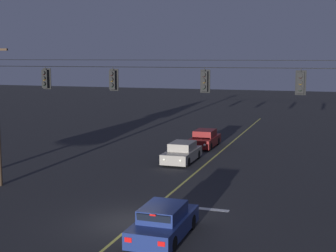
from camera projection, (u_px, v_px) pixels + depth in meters
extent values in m
plane|color=#28282B|center=(135.00, 223.00, 21.97)|extent=(180.00, 180.00, 0.00)
cube|color=#D1C64C|center=(193.00, 175.00, 31.04)|extent=(0.14, 60.00, 0.01)
cube|color=silver|center=(195.00, 208.00, 24.24)|extent=(3.40, 0.36, 0.01)
cylinder|color=black|center=(162.00, 67.00, 24.46)|extent=(19.58, 0.03, 0.03)
cylinder|color=black|center=(162.00, 60.00, 24.41)|extent=(19.58, 0.02, 0.02)
cylinder|color=black|center=(45.00, 68.00, 26.52)|extent=(0.04, 0.04, 0.18)
cube|color=black|center=(46.00, 79.00, 26.59)|extent=(0.32, 0.26, 0.96)
cube|color=black|center=(47.00, 79.00, 26.73)|extent=(0.48, 0.03, 1.12)
sphere|color=#380A0A|center=(44.00, 74.00, 26.40)|extent=(0.17, 0.17, 0.17)
cylinder|color=black|center=(43.00, 73.00, 26.36)|extent=(0.20, 0.10, 0.20)
sphere|color=orange|center=(44.00, 79.00, 26.44)|extent=(0.17, 0.17, 0.17)
cylinder|color=black|center=(43.00, 78.00, 26.40)|extent=(0.20, 0.10, 0.20)
sphere|color=black|center=(44.00, 84.00, 26.48)|extent=(0.17, 0.17, 0.17)
cylinder|color=black|center=(44.00, 84.00, 26.44)|extent=(0.20, 0.10, 0.20)
cylinder|color=black|center=(113.00, 69.00, 25.29)|extent=(0.04, 0.04, 0.18)
cube|color=black|center=(113.00, 80.00, 25.37)|extent=(0.32, 0.26, 0.96)
cube|color=black|center=(114.00, 80.00, 25.50)|extent=(0.48, 0.03, 1.12)
sphere|color=#380A0A|center=(112.00, 74.00, 25.18)|extent=(0.17, 0.17, 0.17)
cylinder|color=black|center=(111.00, 74.00, 25.13)|extent=(0.20, 0.10, 0.20)
sphere|color=orange|center=(112.00, 80.00, 25.22)|extent=(0.17, 0.17, 0.17)
cylinder|color=black|center=(111.00, 79.00, 25.17)|extent=(0.20, 0.10, 0.20)
sphere|color=black|center=(112.00, 86.00, 25.26)|extent=(0.17, 0.17, 0.17)
cylinder|color=black|center=(111.00, 85.00, 25.21)|extent=(0.20, 0.10, 0.20)
cylinder|color=black|center=(205.00, 69.00, 23.79)|extent=(0.04, 0.04, 0.18)
cube|color=black|center=(205.00, 81.00, 23.87)|extent=(0.32, 0.26, 0.96)
cube|color=black|center=(205.00, 81.00, 24.01)|extent=(0.48, 0.03, 1.12)
sphere|color=#380A0A|center=(204.00, 75.00, 23.68)|extent=(0.17, 0.17, 0.17)
cylinder|color=black|center=(204.00, 75.00, 23.64)|extent=(0.20, 0.10, 0.20)
sphere|color=orange|center=(204.00, 82.00, 23.72)|extent=(0.17, 0.17, 0.17)
cylinder|color=black|center=(204.00, 81.00, 23.68)|extent=(0.20, 0.10, 0.20)
sphere|color=black|center=(204.00, 88.00, 23.76)|extent=(0.17, 0.17, 0.17)
cylinder|color=black|center=(203.00, 87.00, 23.72)|extent=(0.20, 0.10, 0.20)
cylinder|color=black|center=(301.00, 70.00, 22.41)|extent=(0.04, 0.04, 0.18)
cube|color=black|center=(301.00, 83.00, 22.48)|extent=(0.32, 0.26, 0.96)
cube|color=black|center=(301.00, 83.00, 22.62)|extent=(0.48, 0.03, 1.12)
sphere|color=#380A0A|center=(301.00, 77.00, 22.29)|extent=(0.17, 0.17, 0.17)
cylinder|color=black|center=(300.00, 76.00, 22.25)|extent=(0.20, 0.10, 0.20)
sphere|color=orange|center=(300.00, 83.00, 22.33)|extent=(0.17, 0.17, 0.17)
cylinder|color=black|center=(300.00, 82.00, 22.29)|extent=(0.20, 0.10, 0.20)
sphere|color=black|center=(300.00, 89.00, 22.37)|extent=(0.17, 0.17, 0.17)
cylinder|color=black|center=(300.00, 89.00, 22.33)|extent=(0.20, 0.10, 0.20)
cube|color=navy|center=(164.00, 226.00, 20.18)|extent=(1.80, 4.30, 0.68)
cube|color=navy|center=(163.00, 212.00, 19.98)|extent=(1.51, 2.15, 0.54)
cube|color=black|center=(170.00, 205.00, 20.86)|extent=(1.40, 0.21, 0.48)
cube|color=black|center=(154.00, 220.00, 18.98)|extent=(1.37, 0.18, 0.46)
cylinder|color=black|center=(156.00, 218.00, 21.71)|extent=(0.22, 0.64, 0.64)
cylinder|color=black|center=(191.00, 222.00, 21.21)|extent=(0.22, 0.64, 0.64)
cylinder|color=black|center=(133.00, 239.00, 19.20)|extent=(0.22, 0.64, 0.64)
cylinder|color=black|center=(172.00, 244.00, 18.71)|extent=(0.22, 0.64, 0.64)
cube|color=red|center=(128.00, 240.00, 18.33)|extent=(0.28, 0.03, 0.18)
cube|color=red|center=(161.00, 244.00, 17.93)|extent=(0.28, 0.03, 0.18)
cube|color=red|center=(153.00, 215.00, 18.85)|extent=(0.24, 0.04, 0.06)
cube|color=gray|center=(182.00, 155.00, 34.71)|extent=(1.80, 4.30, 0.68)
cube|color=gray|center=(182.00, 146.00, 34.74)|extent=(1.51, 2.15, 0.54)
cube|color=black|center=(178.00, 148.00, 33.86)|extent=(1.40, 0.21, 0.48)
cube|color=black|center=(187.00, 143.00, 35.74)|extent=(1.37, 0.18, 0.46)
cylinder|color=black|center=(187.00, 162.00, 33.24)|extent=(0.22, 0.64, 0.64)
cylinder|color=black|center=(165.00, 160.00, 33.73)|extent=(0.22, 0.64, 0.64)
cylinder|color=black|center=(198.00, 155.00, 35.74)|extent=(0.22, 0.64, 0.64)
cylinder|color=black|center=(177.00, 153.00, 36.24)|extent=(0.22, 0.64, 0.64)
sphere|color=white|center=(180.00, 161.00, 32.49)|extent=(0.20, 0.20, 0.20)
sphere|color=white|center=(164.00, 160.00, 32.84)|extent=(0.20, 0.20, 0.20)
cube|color=maroon|center=(204.00, 141.00, 40.47)|extent=(1.80, 4.30, 0.68)
cube|color=maroon|center=(205.00, 133.00, 40.50)|extent=(1.51, 2.15, 0.54)
cube|color=black|center=(202.00, 135.00, 39.62)|extent=(1.40, 0.21, 0.48)
cube|color=black|center=(208.00, 131.00, 41.50)|extent=(1.37, 0.18, 0.46)
cylinder|color=black|center=(210.00, 146.00, 39.00)|extent=(0.22, 0.64, 0.64)
cylinder|color=black|center=(191.00, 145.00, 39.49)|extent=(0.22, 0.64, 0.64)
cylinder|color=black|center=(218.00, 141.00, 41.50)|extent=(0.22, 0.64, 0.64)
cylinder|color=black|center=(199.00, 140.00, 41.99)|extent=(0.22, 0.64, 0.64)
sphere|color=white|center=(205.00, 145.00, 38.25)|extent=(0.20, 0.20, 0.20)
sphere|color=white|center=(191.00, 144.00, 38.59)|extent=(0.20, 0.20, 0.20)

